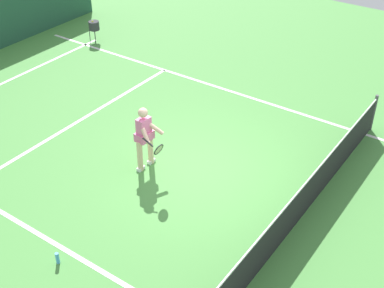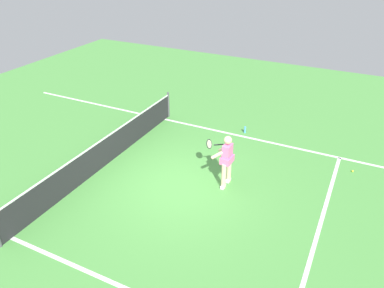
{
  "view_description": "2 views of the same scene",
  "coord_description": "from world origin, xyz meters",
  "views": [
    {
      "loc": [
        8.11,
        5.34,
        7.29
      ],
      "look_at": [
        0.39,
        -0.06,
        0.93
      ],
      "focal_mm": 49.49,
      "sensor_mm": 36.0,
      "label": 1
    },
    {
      "loc": [
        -7.61,
        -4.2,
        6.22
      ],
      "look_at": [
        0.62,
        -0.13,
        1.07
      ],
      "focal_mm": 34.99,
      "sensor_mm": 36.0,
      "label": 2
    }
  ],
  "objects": [
    {
      "name": "sideline_left_marking",
      "position": [
        -3.6,
        0.0,
        0.0
      ],
      "size": [
        0.1,
        17.62,
        0.01
      ],
      "primitive_type": "cube",
      "color": "white",
      "rests_on": "ground"
    },
    {
      "name": "sideline_right_marking",
      "position": [
        3.6,
        0.0,
        0.0
      ],
      "size": [
        0.1,
        17.62,
        0.01
      ],
      "primitive_type": "cube",
      "color": "white",
      "rests_on": "ground"
    },
    {
      "name": "tennis_ball_mid",
      "position": [
        2.92,
        -4.37,
        0.03
      ],
      "size": [
        0.07,
        0.07,
        0.07
      ],
      "primitive_type": "sphere",
      "color": "#D1E533",
      "rests_on": "ground"
    },
    {
      "name": "court_net",
      "position": [
        0.0,
        2.51,
        0.46
      ],
      "size": [
        7.89,
        0.08,
        0.99
      ],
      "color": "#4C4C51",
      "rests_on": "ground"
    },
    {
      "name": "water_bottle",
      "position": [
        3.91,
        -0.62,
        0.12
      ],
      "size": [
        0.07,
        0.07,
        0.24
      ],
      "primitive_type": "cylinder",
      "color": "#4C9EE5",
      "rests_on": "ground"
    },
    {
      "name": "ground_plane",
      "position": [
        0.0,
        0.0,
        0.0
      ],
      "size": [
        25.5,
        25.5,
        0.0
      ],
      "primitive_type": "plane",
      "color": "#4C9342"
    },
    {
      "name": "service_line_marking",
      "position": [
        0.0,
        -3.91,
        0.0
      ],
      "size": [
        7.21,
        0.1,
        0.01
      ],
      "primitive_type": "cube",
      "color": "white",
      "rests_on": "ground"
    },
    {
      "name": "tennis_player",
      "position": [
        0.65,
        -1.16,
        0.85
      ],
      "size": [
        0.8,
        0.92,
        1.55
      ],
      "color": "beige",
      "rests_on": "ground"
    }
  ]
}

